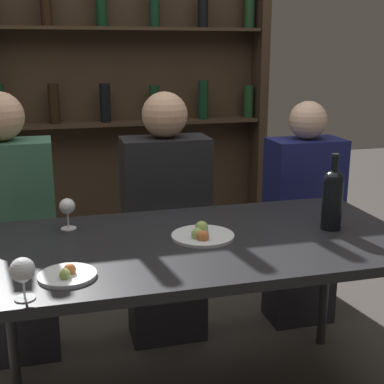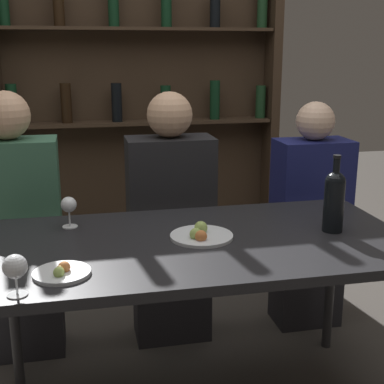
# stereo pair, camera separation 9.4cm
# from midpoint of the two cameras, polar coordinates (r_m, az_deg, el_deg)

# --- Properties ---
(dining_table) EXTENTS (1.57, 0.81, 0.74)m
(dining_table) POSITION_cam_midpoint_polar(r_m,az_deg,el_deg) (2.00, -0.47, -6.62)
(dining_table) COLOR black
(dining_table) RESTS_ON ground_plane
(wine_rack_wall) EXTENTS (1.84, 0.21, 2.38)m
(wine_rack_wall) POSITION_cam_midpoint_polar(r_m,az_deg,el_deg) (3.57, -7.57, 11.98)
(wine_rack_wall) COLOR #38281C
(wine_rack_wall) RESTS_ON ground_plane
(wine_bottle) EXTENTS (0.08, 0.08, 0.30)m
(wine_bottle) POSITION_cam_midpoint_polar(r_m,az_deg,el_deg) (2.12, 13.54, -0.49)
(wine_bottle) COLOR black
(wine_bottle) RESTS_ON dining_table
(wine_glass_0) EXTENTS (0.06, 0.06, 0.12)m
(wine_glass_0) POSITION_cam_midpoint_polar(r_m,az_deg,el_deg) (2.13, -14.40, -1.63)
(wine_glass_0) COLOR silver
(wine_glass_0) RESTS_ON dining_table
(wine_glass_1) EXTENTS (0.07, 0.07, 0.12)m
(wine_glass_1) POSITION_cam_midpoint_polar(r_m,az_deg,el_deg) (1.59, -19.28, -7.98)
(wine_glass_1) COLOR silver
(wine_glass_1) RESTS_ON dining_table
(food_plate_0) EXTENTS (0.18, 0.18, 0.04)m
(food_plate_0) POSITION_cam_midpoint_polar(r_m,az_deg,el_deg) (1.72, -14.72, -8.54)
(food_plate_0) COLOR silver
(food_plate_0) RESTS_ON dining_table
(food_plate_1) EXTENTS (0.24, 0.24, 0.05)m
(food_plate_1) POSITION_cam_midpoint_polar(r_m,az_deg,el_deg) (1.99, -0.27, -4.59)
(food_plate_1) COLOR silver
(food_plate_1) RESTS_ON dining_table
(seated_person_left) EXTENTS (0.41, 0.22, 1.25)m
(seated_person_left) POSITION_cam_midpoint_polar(r_m,az_deg,el_deg) (2.57, -19.81, -4.74)
(seated_person_left) COLOR #26262B
(seated_person_left) RESTS_ON ground_plane
(seated_person_center) EXTENTS (0.41, 0.22, 1.23)m
(seated_person_center) POSITION_cam_midpoint_polar(r_m,az_deg,el_deg) (2.60, -3.86, -3.79)
(seated_person_center) COLOR #26262B
(seated_person_center) RESTS_ON ground_plane
(seated_person_right) EXTENTS (0.37, 0.22, 1.17)m
(seated_person_right) POSITION_cam_midpoint_polar(r_m,az_deg,el_deg) (2.83, 10.75, -3.11)
(seated_person_right) COLOR #26262B
(seated_person_right) RESTS_ON ground_plane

